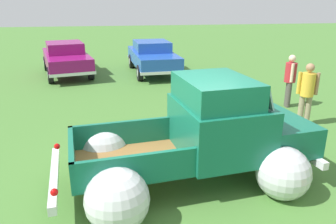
{
  "coord_description": "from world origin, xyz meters",
  "views": [
    {
      "loc": [
        -1.19,
        -5.21,
        3.17
      ],
      "look_at": [
        0.0,
        1.76,
        0.76
      ],
      "focal_mm": 34.98,
      "sensor_mm": 36.0,
      "label": 1
    }
  ],
  "objects_px": {
    "spectator_0": "(307,91)",
    "spectator_1": "(290,78)",
    "show_car_1": "(152,56)",
    "show_car_0": "(66,57)",
    "vintage_pickup_truck": "(205,141)"
  },
  "relations": [
    {
      "from": "show_car_0",
      "to": "show_car_1",
      "type": "height_order",
      "value": "same"
    },
    {
      "from": "show_car_0",
      "to": "spectator_1",
      "type": "xyz_separation_m",
      "value": [
        7.4,
        -6.0,
        0.14
      ]
    },
    {
      "from": "show_car_0",
      "to": "spectator_1",
      "type": "relative_size",
      "value": 2.87
    },
    {
      "from": "spectator_0",
      "to": "spectator_1",
      "type": "height_order",
      "value": "spectator_0"
    },
    {
      "from": "spectator_0",
      "to": "spectator_1",
      "type": "relative_size",
      "value": 1.02
    },
    {
      "from": "spectator_1",
      "to": "spectator_0",
      "type": "bearing_deg",
      "value": -85.35
    },
    {
      "from": "spectator_0",
      "to": "spectator_1",
      "type": "bearing_deg",
      "value": -171.13
    },
    {
      "from": "spectator_1",
      "to": "vintage_pickup_truck",
      "type": "bearing_deg",
      "value": -115.53
    },
    {
      "from": "show_car_0",
      "to": "spectator_1",
      "type": "distance_m",
      "value": 9.53
    },
    {
      "from": "vintage_pickup_truck",
      "to": "spectator_1",
      "type": "xyz_separation_m",
      "value": [
        3.8,
        3.84,
        0.16
      ]
    },
    {
      "from": "show_car_1",
      "to": "vintage_pickup_truck",
      "type": "bearing_deg",
      "value": -4.9
    },
    {
      "from": "spectator_0",
      "to": "vintage_pickup_truck",
      "type": "bearing_deg",
      "value": -32.96
    },
    {
      "from": "show_car_1",
      "to": "spectator_0",
      "type": "relative_size",
      "value": 2.72
    },
    {
      "from": "show_car_0",
      "to": "spectator_1",
      "type": "height_order",
      "value": "spectator_1"
    },
    {
      "from": "show_car_1",
      "to": "spectator_0",
      "type": "xyz_separation_m",
      "value": [
        3.14,
        -7.34,
        0.17
      ]
    }
  ]
}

